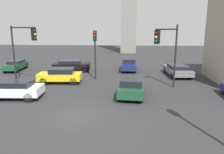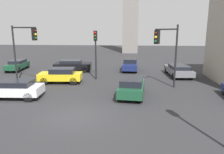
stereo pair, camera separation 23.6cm
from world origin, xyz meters
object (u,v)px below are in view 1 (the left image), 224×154
Objects in this scene: car_4 at (16,65)px; car_5 at (71,65)px; car_0 at (132,87)px; car_2 at (178,70)px; traffic_light_0 at (23,43)px; traffic_light_1 at (167,45)px; traffic_light_2 at (95,46)px; car_8 at (129,64)px; car_6 at (14,89)px; car_7 at (60,75)px.

car_5 is (7.00, -0.17, 0.05)m from car_4.
car_0 is 11.69m from car_5.
traffic_light_0 is at bearing 105.22° from car_2.
traffic_light_1 is 7.32m from car_2.
traffic_light_0 is 12.48m from traffic_light_1.
traffic_light_2 reaches higher than car_0.
car_0 is 10.40m from car_8.
traffic_light_0 reaches higher than car_5.
car_0 is 8.90m from car_6.
car_4 is 1.02× the size of car_6.
car_4 is 9.38m from car_7.
car_6 is at bearing 118.26° from car_2.
traffic_light_2 is at bearing -131.07° from car_6.
traffic_light_1 reaches higher than car_5.
car_7 is at bearing -116.04° from car_6.
traffic_light_2 is 9.51m from car_2.
car_7 is at bearing -91.53° from car_5.
car_7 is 0.95× the size of car_8.
car_0 is at bearing 51.53° from car_4.
traffic_light_1 is at bearing -43.35° from car_5.
traffic_light_0 is 1.28× the size of car_4.
traffic_light_0 is 10.42m from car_0.
traffic_light_2 is 1.13× the size of car_8.
traffic_light_1 is at bearing 28.70° from traffic_light_0.
car_8 is at bearing 3.92° from car_5.
car_2 is 12.61m from car_7.
car_5 is at bearing -93.15° from traffic_light_1.
traffic_light_2 reaches higher than car_8.
traffic_light_0 is 6.69m from traffic_light_2.
car_7 is at bearing -57.85° from traffic_light_2.
car_0 is 1.03× the size of car_6.
car_8 is (3.55, 5.01, -2.68)m from traffic_light_2.
traffic_light_2 is 1.15× the size of car_0.
car_2 is 1.19× the size of car_7.
car_2 is at bearing -150.50° from car_6.
car_5 is (-9.87, 7.88, -3.12)m from traffic_light_1.
car_2 is (5.24, 7.59, -0.08)m from car_0.
car_4 is 0.94× the size of car_5.
car_8 is (8.80, 11.56, 0.02)m from car_6.
car_4 is 7.00m from car_5.
traffic_light_2 reaches higher than car_5.
car_0 is 16.95m from car_4.
car_7 is (2.88, 1.11, -3.14)m from traffic_light_0.
car_0 is at bearing 18.91° from traffic_light_0.
car_7 is (-6.73, 3.63, 0.01)m from car_0.
traffic_light_1 is 1.11× the size of traffic_light_2.
traffic_light_1 reaches higher than car_8.
traffic_light_1 is 1.32× the size of car_6.
traffic_light_1 is 1.29× the size of car_4.
car_6 is (5.22, -10.66, 0.05)m from car_4.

